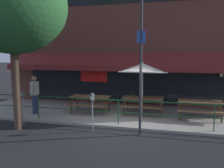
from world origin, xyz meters
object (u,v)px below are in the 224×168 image
(parking_meter_near, at_px, (23,97))
(street_tree_curbside, at_px, (14,0))
(patio_umbrella_centre, at_px, (143,68))
(street_sign_pole, at_px, (141,66))
(picnic_table_left, at_px, (90,100))
(picnic_table_centre, at_px, (143,101))
(picnic_table_right, at_px, (200,105))
(pedestrian_walking, at_px, (35,93))
(parking_meter_far, at_px, (92,101))

(parking_meter_near, relative_size, street_tree_curbside, 0.21)
(patio_umbrella_centre, distance_m, parking_meter_near, 5.07)
(street_sign_pole, bearing_deg, picnic_table_left, 138.66)
(picnic_table_centre, relative_size, patio_umbrella_centre, 0.75)
(picnic_table_right, height_order, patio_umbrella_centre, patio_umbrella_centre)
(pedestrian_walking, relative_size, parking_meter_near, 1.20)
(picnic_table_left, bearing_deg, street_sign_pole, -41.34)
(patio_umbrella_centre, bearing_deg, pedestrian_walking, -169.23)
(picnic_table_right, relative_size, patio_umbrella_centre, 0.75)
(picnic_table_centre, bearing_deg, parking_meter_near, -147.87)
(parking_meter_near, bearing_deg, parking_meter_far, -0.25)
(patio_umbrella_centre, relative_size, parking_meter_far, 1.69)
(picnic_table_right, relative_size, street_tree_curbside, 0.27)
(patio_umbrella_centre, bearing_deg, street_sign_pole, -83.79)
(patio_umbrella_centre, relative_size, street_tree_curbside, 0.36)
(parking_meter_far, bearing_deg, picnic_table_centre, 61.88)
(picnic_table_right, bearing_deg, picnic_table_centre, 174.08)
(picnic_table_left, relative_size, parking_meter_far, 1.27)
(picnic_table_left, distance_m, street_sign_pole, 3.93)
(picnic_table_left, height_order, picnic_table_right, same)
(street_tree_curbside, bearing_deg, parking_meter_far, 9.29)
(picnic_table_centre, relative_size, picnic_table_right, 1.00)
(parking_meter_near, bearing_deg, street_tree_curbside, -73.00)
(parking_meter_near, distance_m, street_tree_curbside, 3.57)
(pedestrian_walking, relative_size, parking_meter_far, 1.20)
(picnic_table_left, distance_m, picnic_table_centre, 2.42)
(picnic_table_centre, height_order, parking_meter_near, parking_meter_near)
(parking_meter_near, xyz_separation_m, parking_meter_far, (2.86, -0.01, 0.00))
(pedestrian_walking, height_order, street_sign_pole, street_sign_pole)
(parking_meter_far, bearing_deg, street_sign_pole, 2.66)
(pedestrian_walking, height_order, parking_meter_near, pedestrian_walking)
(picnic_table_left, xyz_separation_m, parking_meter_far, (0.95, -2.42, 0.44))
(street_tree_curbside, bearing_deg, street_sign_pole, 6.75)
(picnic_table_centre, bearing_deg, parking_meter_far, -118.12)
(picnic_table_right, relative_size, parking_meter_near, 1.27)
(picnic_table_left, xyz_separation_m, pedestrian_walking, (-2.36, -0.85, 0.35))
(picnic_table_right, bearing_deg, street_tree_curbside, -156.09)
(parking_meter_near, bearing_deg, picnic_table_centre, 32.13)
(pedestrian_walking, xyz_separation_m, street_sign_pole, (5.02, -1.49, 1.34))
(pedestrian_walking, bearing_deg, street_sign_pole, -16.52)
(picnic_table_centre, height_order, picnic_table_right, same)
(picnic_table_left, height_order, patio_umbrella_centre, patio_umbrella_centre)
(patio_umbrella_centre, relative_size, street_sign_pole, 0.51)
(parking_meter_near, xyz_separation_m, street_sign_pole, (4.57, 0.07, 1.25))
(picnic_table_centre, xyz_separation_m, parking_meter_near, (-4.31, -2.71, 0.44))
(patio_umbrella_centre, distance_m, street_tree_curbside, 5.68)
(picnic_table_left, height_order, street_tree_curbside, street_tree_curbside)
(street_tree_curbside, bearing_deg, pedestrian_walking, 106.38)
(parking_meter_near, relative_size, parking_meter_far, 1.00)
(patio_umbrella_centre, distance_m, pedestrian_walking, 4.98)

